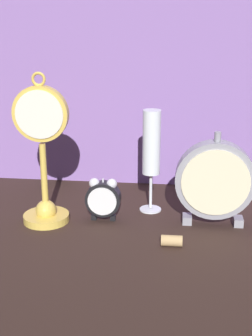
% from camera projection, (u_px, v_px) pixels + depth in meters
% --- Properties ---
extents(ground_plane, '(4.00, 4.00, 0.00)m').
position_uv_depth(ground_plane, '(122.00, 235.00, 0.97)').
color(ground_plane, black).
extents(fabric_backdrop_drape, '(1.72, 0.01, 0.58)m').
position_uv_depth(fabric_backdrop_drape, '(137.00, 75.00, 1.19)').
color(fabric_backdrop_drape, '#8460A8').
rests_on(fabric_backdrop_drape, ground_plane).
extents(pocket_watch_on_stand, '(0.12, 0.10, 0.33)m').
position_uv_depth(pocket_watch_on_stand, '(43.00, 163.00, 1.00)').
color(pocket_watch_on_stand, gold).
rests_on(pocket_watch_on_stand, ground_plane).
extents(alarm_clock_twin_bell, '(0.08, 0.03, 0.10)m').
position_uv_depth(alarm_clock_twin_bell, '(103.00, 197.00, 1.03)').
color(alarm_clock_twin_bell, black).
rests_on(alarm_clock_twin_bell, ground_plane).
extents(mantel_clock_silver, '(0.17, 0.04, 0.21)m').
position_uv_depth(mantel_clock_silver, '(215.00, 181.00, 0.99)').
color(mantel_clock_silver, gray).
rests_on(mantel_clock_silver, ground_plane).
extents(champagne_flute, '(0.05, 0.05, 0.24)m').
position_uv_depth(champagne_flute, '(151.00, 149.00, 1.05)').
color(champagne_flute, silver).
rests_on(champagne_flute, ground_plane).
extents(wine_cork, '(0.04, 0.02, 0.02)m').
position_uv_depth(wine_cork, '(172.00, 241.00, 0.92)').
color(wine_cork, tan).
rests_on(wine_cork, ground_plane).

